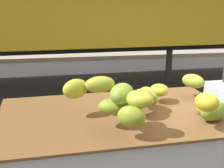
{
  "coord_description": "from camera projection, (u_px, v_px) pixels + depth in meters",
  "views": [
    {
      "loc": [
        -2.08,
        -3.84,
        2.55
      ],
      "look_at": [
        -1.43,
        0.48,
        1.24
      ],
      "focal_mm": 50.34,
      "sensor_mm": 36.0,
      "label": 1
    }
  ],
  "objects": [
    {
      "name": "curb_strip",
      "position": [
        119.0,
        56.0,
        12.4
      ],
      "size": [
        80.0,
        0.8,
        0.16
      ],
      "primitive_type": "cube",
      "color": "gray",
      "rests_on": "ground"
    }
  ]
}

